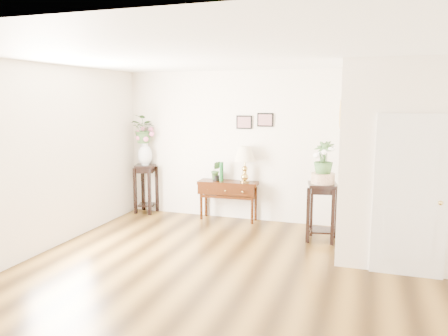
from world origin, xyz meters
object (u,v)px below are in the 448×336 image
at_px(console_table, 228,201).
at_px(plant_stand_a, 146,189).
at_px(plant_stand_b, 322,212).
at_px(table_lamp, 245,164).

bearing_deg(console_table, plant_stand_a, 176.27).
distance_m(plant_stand_a, plant_stand_b, 3.61).
relative_size(console_table, plant_stand_a, 1.15).
height_order(console_table, plant_stand_a, plant_stand_a).
height_order(console_table, table_lamp, table_lamp).
bearing_deg(table_lamp, plant_stand_a, 180.00).
bearing_deg(plant_stand_a, console_table, 0.00).
xyz_separation_m(table_lamp, plant_stand_a, (-2.06, 0.00, -0.61)).
xyz_separation_m(console_table, table_lamp, (0.32, 0.00, 0.72)).
bearing_deg(plant_stand_b, table_lamp, 155.38).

